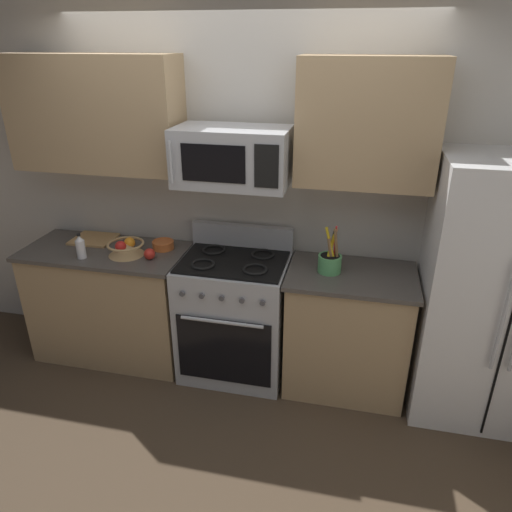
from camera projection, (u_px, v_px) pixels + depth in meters
ground_plane at (213, 422)px, 3.17m from camera, size 16.00×16.00×0.00m
wall_back at (245, 193)px, 3.48m from camera, size 8.00×0.10×2.60m
counter_left at (112, 302)px, 3.70m from camera, size 1.21×0.59×0.91m
range_oven at (235, 315)px, 3.50m from camera, size 0.76×0.63×1.09m
counter_right at (347, 331)px, 3.34m from camera, size 0.86×0.59×0.91m
refrigerator at (496, 295)px, 2.98m from camera, size 0.89×0.70×1.74m
microwave at (232, 157)px, 3.03m from camera, size 0.73×0.44×0.37m
upper_cabinets_left at (95, 114)px, 3.24m from camera, size 1.20×0.34×0.77m
upper_cabinets_right at (367, 123)px, 2.88m from camera, size 0.85×0.34×0.77m
utensil_crock at (330, 261)px, 3.15m from camera, size 0.16×0.16×0.34m
fruit_basket at (126, 248)px, 3.41m from camera, size 0.27×0.27×0.12m
apple_loose at (149, 254)px, 3.35m from camera, size 0.08×0.08×0.08m
cutting_board at (94, 239)px, 3.68m from camera, size 0.32×0.28×0.02m
bottle_vinegar at (81, 247)px, 3.35m from camera, size 0.06×0.06×0.18m
prep_bowl at (163, 245)px, 3.52m from camera, size 0.16×0.16×0.06m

